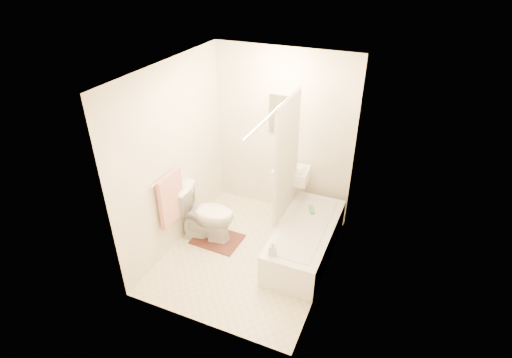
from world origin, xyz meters
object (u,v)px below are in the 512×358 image
at_px(toilet, 206,214).
at_px(soap_bottle, 272,248).
at_px(sink, 291,192).
at_px(bathtub, 305,240).
at_px(bath_mat, 218,239).

xyz_separation_m(toilet, soap_bottle, (1.12, -0.44, 0.14)).
distance_m(sink, bathtub, 0.82).
height_order(toilet, bathtub, toilet).
relative_size(toilet, bathtub, 0.51).
bearing_deg(toilet, sink, -55.04).
xyz_separation_m(sink, bath_mat, (-0.74, -0.86, -0.45)).
height_order(bathtub, bath_mat, bathtub).
xyz_separation_m(toilet, bathtub, (1.33, 0.20, -0.17)).
relative_size(sink, soap_bottle, 5.00).
bearing_deg(sink, bathtub, -61.29).
relative_size(sink, bathtub, 0.60).
bearing_deg(soap_bottle, toilet, 158.42).
bearing_deg(bath_mat, toilet, 176.77).
xyz_separation_m(toilet, sink, (0.90, 0.85, 0.08)).
distance_m(sink, soap_bottle, 1.31).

